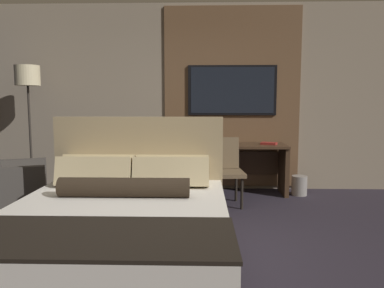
{
  "coord_description": "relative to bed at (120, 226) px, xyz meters",
  "views": [
    {
      "loc": [
        0.27,
        -3.15,
        1.34
      ],
      "look_at": [
        0.16,
        1.03,
        0.87
      ],
      "focal_mm": 35.0,
      "sensor_mm": 36.0,
      "label": 1
    }
  ],
  "objects": [
    {
      "name": "desk_chair",
      "position": [
        0.94,
        1.88,
        0.19
      ],
      "size": [
        0.56,
        0.55,
        0.87
      ],
      "rotation": [
        0.0,
        0.0,
        0.1
      ],
      "color": "brown",
      "rests_on": "ground_plane"
    },
    {
      "name": "book",
      "position": [
        1.64,
        2.42,
        0.42
      ],
      "size": [
        0.26,
        0.22,
        0.03
      ],
      "color": "maroon",
      "rests_on": "desk"
    },
    {
      "name": "waste_bin",
      "position": [
        2.08,
        2.35,
        -0.18
      ],
      "size": [
        0.22,
        0.22,
        0.28
      ],
      "color": "gray",
      "rests_on": "ground_plane"
    },
    {
      "name": "desk",
      "position": [
        1.12,
        2.45,
        0.16
      ],
      "size": [
        1.54,
        0.57,
        0.73
      ],
      "color": "#422D1E",
      "rests_on": "ground_plane"
    },
    {
      "name": "ground_plane",
      "position": [
        0.4,
        0.17,
        -0.32
      ],
      "size": [
        16.0,
        16.0,
        0.0
      ],
      "primitive_type": "plane",
      "color": "#28232D"
    },
    {
      "name": "floor_lamp",
      "position": [
        -1.77,
        2.25,
        1.23
      ],
      "size": [
        0.34,
        0.34,
        1.85
      ],
      "color": "#282623",
      "rests_on": "ground_plane"
    },
    {
      "name": "vase_tall",
      "position": [
        0.62,
        2.34,
        0.6
      ],
      "size": [
        0.11,
        0.11,
        0.4
      ],
      "color": "silver",
      "rests_on": "desk"
    },
    {
      "name": "bed",
      "position": [
        0.0,
        0.0,
        0.0
      ],
      "size": [
        1.79,
        2.16,
        1.18
      ],
      "color": "#33281E",
      "rests_on": "ground_plane"
    },
    {
      "name": "wall_back_tv_panel",
      "position": [
        0.49,
        2.76,
        1.08
      ],
      "size": [
        7.2,
        0.09,
        2.8
      ],
      "color": "gray",
      "rests_on": "ground_plane"
    },
    {
      "name": "tv",
      "position": [
        1.12,
        2.69,
        1.19
      ],
      "size": [
        1.32,
        0.04,
        0.74
      ],
      "color": "black"
    },
    {
      "name": "armchair_by_window",
      "position": [
        -1.66,
        1.52,
        -0.04
      ],
      "size": [
        0.91,
        0.93,
        0.82
      ],
      "rotation": [
        0.0,
        0.0,
        1.95
      ],
      "color": "#47423D",
      "rests_on": "ground_plane"
    }
  ]
}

